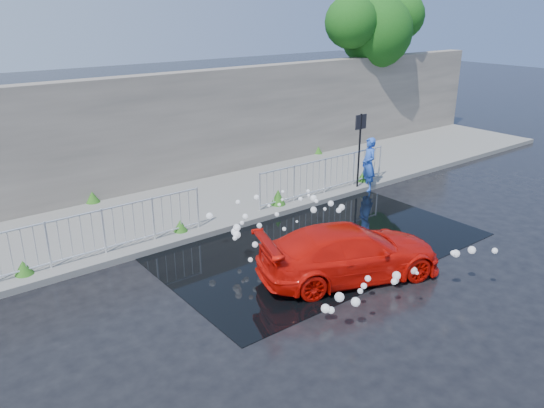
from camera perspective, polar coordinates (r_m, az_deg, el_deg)
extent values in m
plane|color=black|center=(12.45, 6.11, -6.21)|extent=(90.00, 90.00, 0.00)
cube|color=slate|center=(16.08, -6.26, 0.37)|extent=(30.00, 4.00, 0.15)
cube|color=slate|center=(14.52, -2.07, -1.75)|extent=(30.00, 0.25, 0.16)
cube|color=#625A52|center=(17.42, -10.37, 7.99)|extent=(30.00, 0.60, 3.50)
cube|color=black|center=(13.41, 4.71, -4.09)|extent=(8.00, 5.00, 0.01)
cylinder|color=black|center=(16.88, 9.34, 5.38)|extent=(0.06, 0.06, 2.50)
cube|color=black|center=(16.65, 9.54, 8.71)|extent=(0.45, 0.04, 0.45)
cylinder|color=#332114|center=(24.23, 10.18, 12.90)|extent=(0.36, 0.36, 5.00)
sphere|color=#104310|center=(23.15, 11.16, 17.73)|extent=(2.96, 2.96, 2.96)
sphere|color=#104310|center=(24.28, 13.75, 19.07)|extent=(1.97, 1.97, 1.97)
sphere|color=#104310|center=(22.04, 8.51, 18.80)|extent=(2.07, 2.07, 2.07)
cylinder|color=silver|center=(13.81, -8.01, -0.37)|extent=(0.05, 0.05, 1.10)
cylinder|color=silver|center=(12.67, -17.91, -0.63)|extent=(5.00, 0.04, 0.04)
cylinder|color=silver|center=(13.03, -17.46, -4.53)|extent=(5.00, 0.04, 0.04)
cylinder|color=silver|center=(14.84, -1.33, 1.32)|extent=(0.05, 0.05, 1.10)
cylinder|color=silver|center=(18.12, 11.49, 4.48)|extent=(0.05, 0.05, 1.10)
cylinder|color=silver|center=(16.23, 5.78, 4.83)|extent=(5.00, 0.04, 0.04)
cylinder|color=silver|center=(16.51, 5.66, 1.65)|extent=(5.00, 0.04, 0.04)
cone|color=#265717|center=(12.65, -25.17, -6.20)|extent=(0.40, 0.40, 0.31)
cone|color=#265717|center=(13.78, -9.82, -2.30)|extent=(0.36, 0.36, 0.31)
cone|color=#265717|center=(15.38, 0.66, 0.77)|extent=(0.44, 0.44, 0.46)
cone|color=#265717|center=(17.75, 9.80, 3.02)|extent=(0.38, 0.38, 0.36)
cone|color=#265717|center=(16.45, -18.75, 0.73)|extent=(0.42, 0.42, 0.33)
cone|color=#265717|center=(20.95, 5.00, 5.81)|extent=(0.34, 0.34, 0.28)
sphere|color=white|center=(12.51, 4.62, -3.82)|extent=(0.18, 0.18, 0.18)
sphere|color=white|center=(11.74, 2.92, -6.91)|extent=(0.17, 0.17, 0.17)
sphere|color=white|center=(11.81, -0.28, -6.03)|extent=(0.13, 0.13, 0.13)
sphere|color=white|center=(14.08, 4.48, 0.63)|extent=(0.18, 0.18, 0.18)
sphere|color=white|center=(13.12, -0.33, -0.17)|extent=(0.08, 0.08, 0.08)
sphere|color=white|center=(12.14, -4.02, -3.01)|extent=(0.18, 0.18, 0.18)
sphere|color=white|center=(13.03, 7.28, -3.74)|extent=(0.13, 0.13, 0.13)
sphere|color=white|center=(13.77, 1.12, 0.47)|extent=(0.08, 0.08, 0.08)
sphere|color=white|center=(11.87, -1.83, -4.38)|extent=(0.14, 0.14, 0.14)
sphere|color=white|center=(13.28, 4.50, -0.63)|extent=(0.16, 0.16, 0.16)
sphere|color=white|center=(11.44, -2.33, -6.01)|extent=(0.10, 0.10, 0.10)
sphere|color=white|center=(12.00, -4.02, -3.69)|extent=(0.10, 0.10, 0.10)
sphere|color=white|center=(13.44, -1.67, 0.73)|extent=(0.14, 0.14, 0.14)
sphere|color=white|center=(12.77, 2.69, -1.90)|extent=(0.06, 0.06, 0.06)
sphere|color=white|center=(13.98, 3.90, 1.41)|extent=(0.09, 0.09, 0.09)
sphere|color=white|center=(13.66, 10.20, -2.99)|extent=(0.12, 0.12, 0.12)
sphere|color=white|center=(12.00, -3.80, -2.55)|extent=(0.17, 0.17, 0.17)
sphere|color=white|center=(13.84, 4.80, 0.31)|extent=(0.11, 0.11, 0.11)
sphere|color=white|center=(12.50, -3.26, -2.04)|extent=(0.10, 0.10, 0.10)
sphere|color=white|center=(13.52, 0.79, -0.07)|extent=(0.09, 0.09, 0.09)
sphere|color=white|center=(12.48, -1.37, -2.33)|extent=(0.13, 0.13, 0.13)
sphere|color=white|center=(12.78, 0.53, -1.13)|extent=(0.11, 0.11, 0.11)
sphere|color=white|center=(13.19, 8.93, -3.18)|extent=(0.08, 0.08, 0.08)
sphere|color=white|center=(12.58, 1.32, -2.70)|extent=(0.10, 0.10, 0.10)
sphere|color=white|center=(12.03, -3.80, -3.32)|extent=(0.17, 0.17, 0.17)
sphere|color=white|center=(11.62, -0.98, -6.58)|extent=(0.10, 0.10, 0.10)
sphere|color=white|center=(13.65, 5.71, -0.53)|extent=(0.08, 0.08, 0.08)
sphere|color=white|center=(13.58, 7.20, -0.68)|extent=(0.14, 0.14, 0.14)
sphere|color=white|center=(12.20, -3.90, -2.79)|extent=(0.15, 0.15, 0.15)
sphere|color=white|center=(12.51, 3.78, -3.34)|extent=(0.16, 0.16, 0.16)
sphere|color=white|center=(13.72, 6.34, 0.05)|extent=(0.15, 0.15, 0.15)
sphere|color=white|center=(14.05, 1.17, 1.34)|extent=(0.09, 0.09, 0.09)
sphere|color=white|center=(13.59, 3.08, 0.55)|extent=(0.12, 0.12, 0.12)
sphere|color=white|center=(13.87, 7.51, -0.36)|extent=(0.16, 0.16, 0.16)
sphere|color=white|center=(12.64, -6.74, -1.28)|extent=(0.17, 0.17, 0.17)
sphere|color=white|center=(14.00, 3.96, 0.93)|extent=(0.08, 0.08, 0.08)
sphere|color=white|center=(13.26, -3.69, 0.20)|extent=(0.12, 0.12, 0.12)
sphere|color=white|center=(12.68, -2.90, -1.34)|extent=(0.14, 0.14, 0.14)
sphere|color=white|center=(10.43, 15.34, -7.17)|extent=(0.06, 0.06, 0.06)
sphere|color=white|center=(11.54, 13.13, -7.98)|extent=(0.16, 0.16, 0.16)
sphere|color=white|center=(10.16, 6.37, -11.27)|extent=(0.14, 0.14, 0.14)
sphere|color=white|center=(11.28, 18.90, -5.01)|extent=(0.11, 0.11, 0.11)
sphere|color=white|center=(10.60, 9.48, -9.22)|extent=(0.11, 0.11, 0.11)
sphere|color=white|center=(9.67, 9.85, -8.68)|extent=(0.11, 0.11, 0.11)
sphere|color=white|center=(11.67, 14.99, -6.91)|extent=(0.16, 0.16, 0.16)
sphere|color=white|center=(11.55, 22.84, -4.65)|extent=(0.12, 0.12, 0.12)
sphere|color=white|center=(11.56, 13.40, -6.53)|extent=(0.14, 0.14, 0.14)
sphere|color=white|center=(11.79, 20.70, -4.65)|extent=(0.17, 0.17, 0.17)
sphere|color=white|center=(9.75, 8.98, -10.36)|extent=(0.17, 0.17, 0.17)
sphere|color=white|center=(11.34, 19.18, -5.06)|extent=(0.16, 0.16, 0.16)
sphere|color=white|center=(10.09, 5.77, -11.12)|extent=(0.17, 0.17, 0.17)
sphere|color=white|center=(10.69, 13.00, -8.13)|extent=(0.13, 0.13, 0.13)
sphere|color=white|center=(9.45, 7.26, -9.91)|extent=(0.17, 0.17, 0.17)
sphere|color=white|center=(12.29, 15.76, -6.07)|extent=(0.08, 0.08, 0.08)
sphere|color=white|center=(10.78, 10.28, -7.89)|extent=(0.13, 0.13, 0.13)
sphere|color=white|center=(11.34, 13.24, -7.50)|extent=(0.18, 0.18, 0.18)
imported|color=red|center=(11.62, 8.37, -5.15)|extent=(4.36, 2.89, 1.17)
imported|color=blue|center=(17.18, 10.36, 4.23)|extent=(0.62, 0.74, 1.72)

